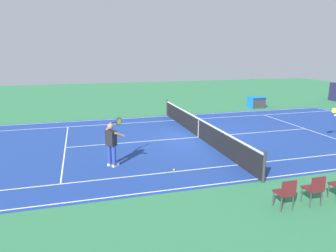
{
  "coord_description": "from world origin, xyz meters",
  "views": [
    {
      "loc": [
        5.59,
        14.01,
        4.16
      ],
      "look_at": [
        1.85,
        0.88,
        0.9
      ],
      "focal_mm": 33.01,
      "sensor_mm": 36.0,
      "label": 1
    }
  ],
  "objects_px": {
    "tennis_ball": "(174,170)",
    "spectator_chair_5": "(286,192)",
    "tennis_net": "(199,128)",
    "equipment_cart_tarped": "(257,102)",
    "spectator_chair_4": "(315,188)",
    "tennis_player_near": "(112,142)"
  },
  "relations": [
    {
      "from": "tennis_net",
      "to": "spectator_chair_5",
      "type": "bearing_deg",
      "value": 86.52
    },
    {
      "from": "tennis_player_near",
      "to": "equipment_cart_tarped",
      "type": "distance_m",
      "value": 15.41
    },
    {
      "from": "tennis_net",
      "to": "spectator_chair_4",
      "type": "distance_m",
      "value": 7.55
    },
    {
      "from": "tennis_player_near",
      "to": "tennis_ball",
      "type": "xyz_separation_m",
      "value": [
        -2.08,
        1.1,
        -0.9
      ]
    },
    {
      "from": "tennis_net",
      "to": "tennis_ball",
      "type": "bearing_deg",
      "value": 57.86
    },
    {
      "from": "tennis_ball",
      "to": "spectator_chair_5",
      "type": "xyz_separation_m",
      "value": [
        -2.05,
        3.54,
        0.49
      ]
    },
    {
      "from": "tennis_ball",
      "to": "spectator_chair_5",
      "type": "relative_size",
      "value": 0.08
    },
    {
      "from": "equipment_cart_tarped",
      "to": "tennis_net",
      "type": "bearing_deg",
      "value": 42.23
    },
    {
      "from": "tennis_net",
      "to": "spectator_chair_5",
      "type": "height_order",
      "value": "tennis_net"
    },
    {
      "from": "tennis_net",
      "to": "equipment_cart_tarped",
      "type": "bearing_deg",
      "value": -137.77
    },
    {
      "from": "equipment_cart_tarped",
      "to": "spectator_chair_5",
      "type": "bearing_deg",
      "value": 61.1
    },
    {
      "from": "tennis_net",
      "to": "tennis_player_near",
      "type": "bearing_deg",
      "value": 32.21
    },
    {
      "from": "tennis_ball",
      "to": "spectator_chair_5",
      "type": "distance_m",
      "value": 4.12
    },
    {
      "from": "spectator_chair_5",
      "to": "tennis_ball",
      "type": "bearing_deg",
      "value": -59.92
    },
    {
      "from": "spectator_chair_4",
      "to": "tennis_net",
      "type": "bearing_deg",
      "value": -86.43
    },
    {
      "from": "spectator_chair_4",
      "to": "tennis_ball",
      "type": "bearing_deg",
      "value": -49.93
    },
    {
      "from": "spectator_chair_4",
      "to": "spectator_chair_5",
      "type": "distance_m",
      "value": 0.93
    },
    {
      "from": "tennis_net",
      "to": "spectator_chair_4",
      "type": "bearing_deg",
      "value": 93.57
    },
    {
      "from": "tennis_player_near",
      "to": "spectator_chair_5",
      "type": "relative_size",
      "value": 1.93
    },
    {
      "from": "spectator_chair_5",
      "to": "equipment_cart_tarped",
      "type": "relative_size",
      "value": 0.7
    },
    {
      "from": "equipment_cart_tarped",
      "to": "tennis_player_near",
      "type": "bearing_deg",
      "value": 38.72
    },
    {
      "from": "tennis_net",
      "to": "tennis_ball",
      "type": "height_order",
      "value": "tennis_net"
    }
  ]
}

